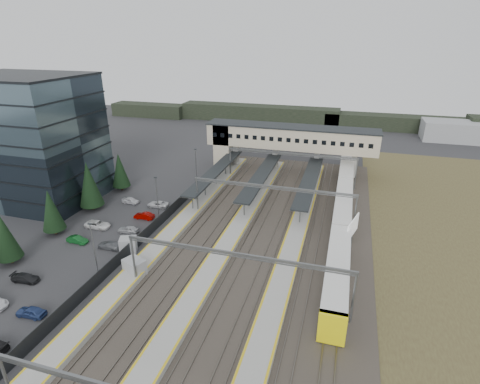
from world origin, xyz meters
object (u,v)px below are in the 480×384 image
(footbridge, at_px, (279,139))
(billboard, at_px, (353,229))
(office_building, at_px, (28,139))
(train, at_px, (343,209))
(relay_cabin_far, at_px, (128,245))
(relay_cabin_near, at_px, (135,267))

(footbridge, xyz_separation_m, billboard, (17.99, -32.33, -4.71))
(office_building, xyz_separation_m, train, (60.00, 7.03, -10.04))
(office_building, distance_m, train, 61.24)
(office_building, xyz_separation_m, footbridge, (43.70, 30.00, -4.26))
(train, bearing_deg, relay_cabin_far, -146.93)
(office_building, distance_m, footbridge, 53.18)
(footbridge, relative_size, billboard, 7.26)
(office_building, distance_m, relay_cabin_far, 33.56)
(relay_cabin_far, bearing_deg, train, 33.07)
(relay_cabin_near, height_order, relay_cabin_far, relay_cabin_near)
(relay_cabin_far, bearing_deg, office_building, 155.12)
(train, relative_size, billboard, 11.31)
(billboard, bearing_deg, relay_cabin_far, -161.55)
(footbridge, distance_m, billboard, 37.30)
(relay_cabin_far, distance_m, footbridge, 46.34)
(relay_cabin_near, relative_size, billboard, 0.62)
(billboard, bearing_deg, relay_cabin_near, -150.53)
(train, bearing_deg, billboard, -79.76)
(train, bearing_deg, office_building, -173.32)
(billboard, bearing_deg, office_building, 177.83)
(footbridge, xyz_separation_m, train, (16.30, -22.97, -5.78))
(footbridge, bearing_deg, relay_cabin_far, -109.05)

